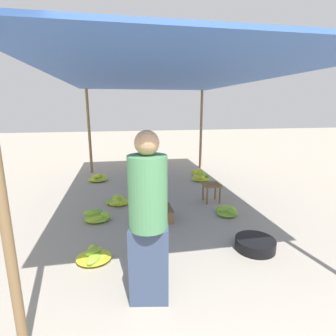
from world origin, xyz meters
The scene contains 15 objects.
canopy_post_front_left centered at (-1.70, 0.30, 1.22)m, with size 0.08×0.08×2.44m, color olive.
canopy_post_back_left centered at (-1.70, 6.31, 1.22)m, with size 0.08×0.08×2.44m, color olive.
canopy_post_back_right centered at (1.70, 6.31, 1.22)m, with size 0.08×0.08×2.44m, color olive.
canopy_tarp centered at (0.00, 3.30, 2.46)m, with size 3.80×6.41×0.04m, color #33569E.
vendor_foreground centered at (-0.61, 0.66, 0.91)m, with size 0.43×0.43×1.75m.
stool centered at (0.99, 3.27, 0.31)m, with size 0.34×0.34×0.39m.
basin_black centered at (0.95, 1.36, 0.08)m, with size 0.55×0.55×0.15m.
banana_pile_left_0 centered at (-1.23, 1.47, 0.07)m, with size 0.45×0.48×0.20m.
banana_pile_left_1 centered at (-1.44, 5.33, 0.07)m, with size 0.51×0.56×0.21m.
banana_pile_left_2 centered at (-1.30, 2.75, 0.07)m, with size 0.50×0.50×0.18m.
banana_pile_left_3 centered at (-0.94, 3.47, 0.07)m, with size 0.49×0.44×0.21m.
banana_pile_right_0 centered at (1.36, 5.36, 0.07)m, with size 0.42×0.45×0.19m.
banana_pile_right_1 centered at (1.04, 2.55, 0.08)m, with size 0.37×0.48×0.19m.
banana_pile_right_2 centered at (1.26, 4.83, 0.09)m, with size 0.50×0.50×0.20m.
crate_near centered at (-0.22, 2.57, 0.11)m, with size 0.45×0.45×0.23m.
Camera 1 is at (-0.86, -1.66, 1.95)m, focal length 28.00 mm.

